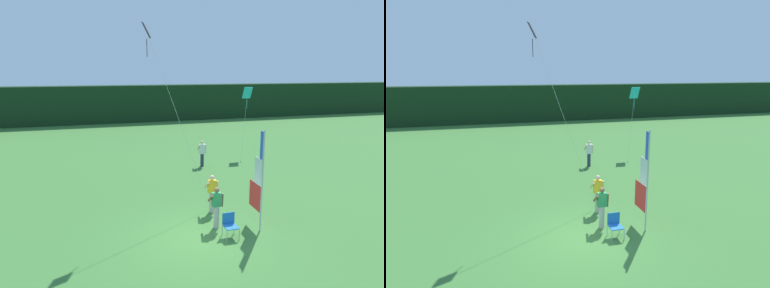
% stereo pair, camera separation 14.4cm
% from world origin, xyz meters
% --- Properties ---
extents(ground_plane, '(120.00, 120.00, 0.00)m').
position_xyz_m(ground_plane, '(0.00, 0.00, 0.00)').
color(ground_plane, '#3D7533').
extents(distant_treeline, '(80.00, 2.40, 4.27)m').
position_xyz_m(distant_treeline, '(0.00, 29.02, 2.13)').
color(distant_treeline, black).
rests_on(distant_treeline, ground).
extents(banner_flag, '(0.06, 1.03, 3.95)m').
position_xyz_m(banner_flag, '(2.45, 0.19, 1.89)').
color(banner_flag, '#B7B7BC').
rests_on(banner_flag, ground).
extents(person_near_banner, '(0.55, 0.48, 1.67)m').
position_xyz_m(person_near_banner, '(0.93, 0.61, 0.89)').
color(person_near_banner, '#B7B2A3').
rests_on(person_near_banner, ground).
extents(person_mid_field, '(0.55, 0.48, 1.67)m').
position_xyz_m(person_mid_field, '(1.24, 2.04, 0.89)').
color(person_mid_field, '#B7B2A3').
rests_on(person_mid_field, ground).
extents(person_far_left, '(0.55, 0.48, 1.67)m').
position_xyz_m(person_far_left, '(2.92, 8.78, 0.89)').
color(person_far_left, '#2D334C').
rests_on(person_far_left, ground).
extents(folding_chair, '(0.51, 0.51, 0.89)m').
position_xyz_m(folding_chair, '(1.17, -0.18, 0.51)').
color(folding_chair, '#BCBCC1').
rests_on(folding_chair, ground).
extents(kite_black_diamond_0, '(2.79, 1.03, 7.88)m').
position_xyz_m(kite_black_diamond_0, '(-1.02, 2.99, 6.90)').
color(kite_black_diamond_0, brown).
rests_on(kite_black_diamond_0, ground).
extents(kite_cyan_diamond_1, '(1.66, 2.37, 4.86)m').
position_xyz_m(kite_cyan_diamond_1, '(6.97, 11.03, 4.27)').
color(kite_cyan_diamond_1, brown).
rests_on(kite_cyan_diamond_1, ground).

